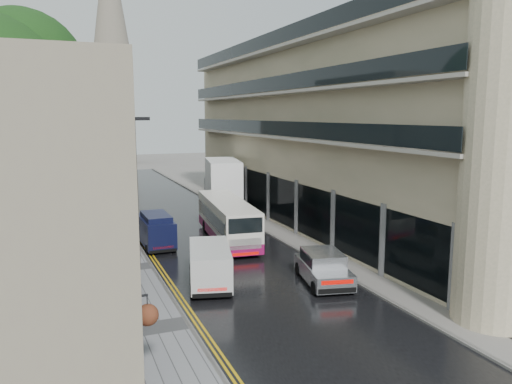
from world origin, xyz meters
TOP-DOWN VIEW (x-y plane):
  - road at (0.00, 27.50)m, footprint 9.00×85.00m
  - left_sidewalk at (-5.85, 27.50)m, footprint 2.70×85.00m
  - right_sidewalk at (5.40, 27.50)m, footprint 1.80×85.00m
  - old_shop_row at (-9.45, 30.00)m, footprint 4.50×56.00m
  - modern_block at (10.30, 26.00)m, footprint 8.00×40.00m
  - church_spire at (0.50, 82.00)m, footprint 6.40×6.40m
  - tree_far at (-12.20, 33.00)m, footprint 9.24×9.24m
  - cream_bus at (-0.02, 20.73)m, footprint 3.32×10.16m
  - white_lorry at (2.71, 31.98)m, footprint 4.28×9.03m
  - silver_hatchback at (1.85, 12.03)m, footprint 2.81×4.70m
  - white_van at (-3.60, 13.79)m, footprint 2.94×4.81m
  - navy_van at (-4.27, 21.98)m, footprint 1.81×4.44m
  - pedestrian at (-6.04, 21.93)m, footprint 0.73×0.59m
  - lamp_post_near at (-5.27, 18.73)m, footprint 0.94×0.43m
  - lamp_post_far at (-4.80, 33.19)m, footprint 0.80×0.24m

SIDE VIEW (x-z plane):
  - road at x=0.00m, z-range 0.00..0.02m
  - left_sidewalk at x=-5.85m, z-range 0.00..0.12m
  - right_sidewalk at x=5.40m, z-range 0.00..0.12m
  - silver_hatchback at x=1.85m, z-range 0.02..1.67m
  - pedestrian at x=-6.04m, z-range 0.12..1.85m
  - white_van at x=-3.60m, z-range 0.02..2.05m
  - navy_van at x=-4.27m, z-range 0.02..2.27m
  - cream_bus at x=-0.02m, z-range 0.02..2.74m
  - white_lorry at x=2.71m, z-range 0.02..4.58m
  - lamp_post_far at x=-4.80m, z-range 0.12..7.16m
  - lamp_post_near at x=-5.27m, z-range 0.12..8.25m
  - old_shop_row at x=-9.45m, z-range 0.00..12.00m
  - tree_far at x=-12.20m, z-range 0.00..12.46m
  - modern_block at x=10.30m, z-range 0.00..14.00m
  - church_spire at x=0.50m, z-range 0.00..40.00m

